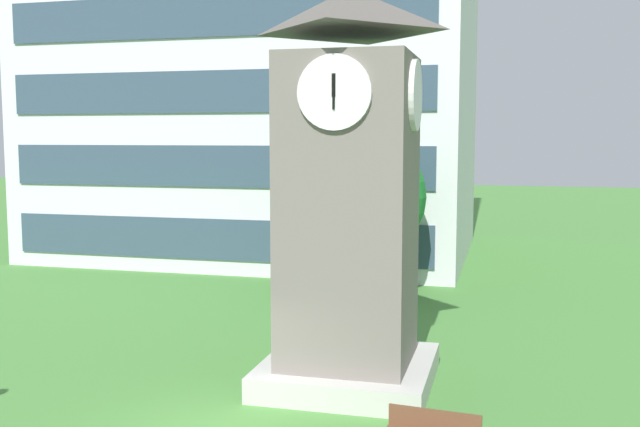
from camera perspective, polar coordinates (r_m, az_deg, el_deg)
name	(u,v)px	position (r m, az deg, el deg)	size (l,w,h in m)	color
clock_tower	(349,213)	(17.67, 2.29, 0.00)	(4.07, 4.07, 9.54)	slate
tree_streetside	(366,196)	(27.65, 3.59, 1.34)	(4.58, 4.58, 6.13)	#513823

